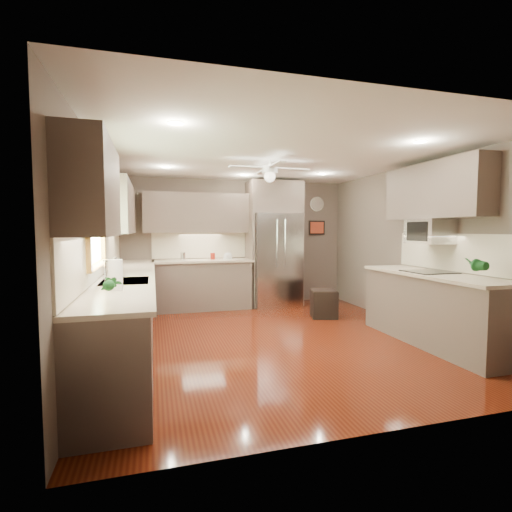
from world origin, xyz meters
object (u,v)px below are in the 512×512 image
canister_d (213,256)px  paper_towel (116,275)px  canister_b (183,256)px  potted_plant_left (111,284)px  stool (324,303)px  soap_bottle (116,269)px  refrigerator (275,246)px  microwave (430,231)px  bowl (228,258)px  potted_plant_right (475,265)px

canister_d → paper_towel: paper_towel is taller
canister_b → potted_plant_left: bearing=-102.3°
stool → soap_bottle: bearing=-161.5°
canister_b → refrigerator: refrigerator is taller
microwave → canister_d: bearing=133.0°
canister_b → paper_towel: bearing=-104.5°
potted_plant_left → microwave: microwave is taller
bowl → soap_bottle: bearing=-128.1°
canister_d → refrigerator: bearing=-1.6°
potted_plant_right → bowl: size_ratio=1.66×
canister_d → stool: 2.25m
canister_d → bowl: (0.30, -0.01, -0.04)m
canister_b → canister_d: canister_b is taller
canister_b → bowl: size_ratio=0.75×
paper_towel → potted_plant_left: bearing=-88.1°
refrigerator → paper_towel: (-2.66, -3.33, -0.11)m
potted_plant_left → refrigerator: size_ratio=0.11×
refrigerator → microwave: (1.33, -2.71, 0.29)m
canister_d → stool: bearing=-35.6°
soap_bottle → microwave: (4.08, -0.42, 0.45)m
canister_d → stool: canister_d is taller
canister_d → microwave: (2.56, -2.74, 0.48)m
potted_plant_left → paper_towel: (-0.02, 0.55, 0.00)m
potted_plant_left → refrigerator: refrigerator is taller
soap_bottle → bowl: soap_bottle is taller
potted_plant_right → refrigerator: size_ratio=0.13×
soap_bottle → potted_plant_left: size_ratio=0.67×
microwave → soap_bottle: bearing=174.1°
canister_d → potted_plant_left: 4.16m
stool → paper_towel: paper_towel is taller
potted_plant_right → canister_b: bearing=129.7°
stool → paper_towel: bearing=-146.0°
potted_plant_left → refrigerator: (2.64, 3.88, 0.11)m
refrigerator → microwave: 3.03m
canister_d → microwave: 3.78m
canister_b → stool: 2.71m
potted_plant_right → bowl: bearing=120.9°
potted_plant_left → potted_plant_right: (3.86, 0.31, 0.03)m
bowl → paper_towel: 3.78m
soap_bottle → microwave: bearing=-5.9°
potted_plant_left → paper_towel: size_ratio=0.87×
canister_d → refrigerator: size_ratio=0.05×
soap_bottle → stool: soap_bottle is taller
canister_b → microwave: 4.19m
canister_b → microwave: size_ratio=0.27×
potted_plant_left → potted_plant_right: bearing=4.6°
bowl → refrigerator: 0.96m
potted_plant_right → paper_towel: bearing=176.4°
soap_bottle → potted_plant_right: bearing=-17.9°
refrigerator → stool: bearing=-67.8°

